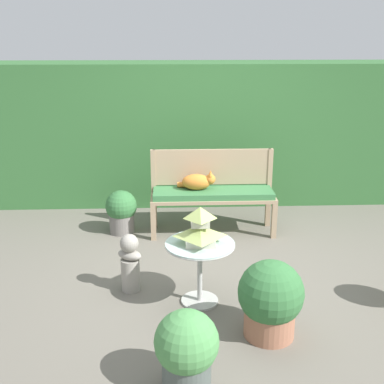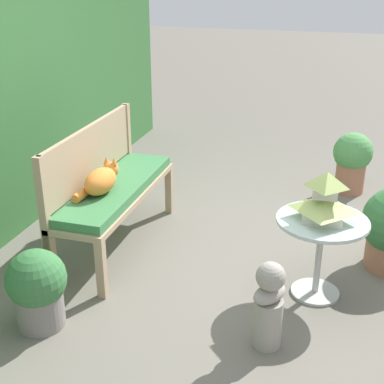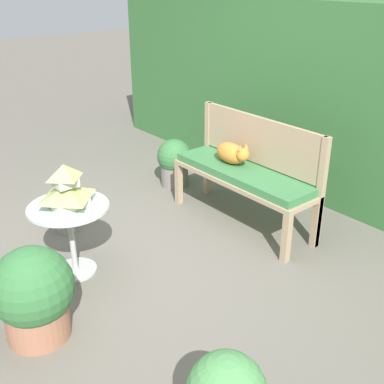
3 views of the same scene
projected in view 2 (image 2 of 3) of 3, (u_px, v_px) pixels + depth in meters
ground at (257, 268)px, 4.05m from camera, size 30.00×30.00×0.00m
garden_bench at (116, 193)px, 4.19m from camera, size 1.48×0.44×0.54m
bench_backrest at (91, 161)px, 4.15m from camera, size 1.48×0.06×0.99m
cat at (101, 180)px, 3.97m from camera, size 0.45×0.23×0.23m
patio_table at (321, 236)px, 3.56m from camera, size 0.61×0.61×0.58m
pagoda_birdhouse at (325, 200)px, 3.46m from camera, size 0.34×0.34×0.33m
garden_bust at (269, 305)px, 3.13m from camera, size 0.28×0.24×0.57m
potted_plant_path_edge at (37, 288)px, 3.31m from camera, size 0.38×0.38×0.53m
potted_plant_patio_mid at (352, 160)px, 5.26m from camera, size 0.38×0.38×0.61m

